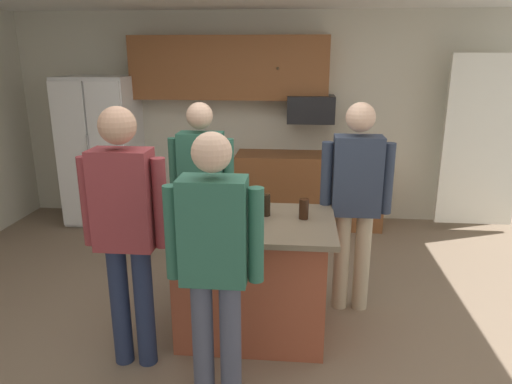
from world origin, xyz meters
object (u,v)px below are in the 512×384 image
object	(u,v)px
microwave_over_range	(311,109)
person_elder_center	(202,185)
person_host_foreground	(125,222)
glass_dark_ale	(266,205)
mug_blue_stoneware	(198,211)
tumbler_amber	(257,212)
glass_stout_tall	(200,202)
refrigerator	(102,151)
person_guest_left	(214,256)
kitchen_island	(252,277)
person_guest_right	(356,194)
mug_ceramic_white	(221,217)
glass_short_whisky	(304,209)
glass_pilsner	(224,222)

from	to	relation	value
microwave_over_range	person_elder_center	distance (m)	2.14
person_host_foreground	glass_dark_ale	bearing A→B (deg)	3.30
mug_blue_stoneware	tumbler_amber	distance (m)	0.45
glass_stout_tall	tumbler_amber	bearing A→B (deg)	-27.36
refrigerator	tumbler_amber	world-z (taller)	refrigerator
person_guest_left	tumbler_amber	bearing A→B (deg)	-3.26
kitchen_island	person_guest_left	xyz separation A→B (m)	(-0.14, -0.78, 0.52)
person_guest_right	mug_blue_stoneware	size ratio (longest dim) A/B	14.21
kitchen_island	person_guest_left	bearing A→B (deg)	-100.13
mug_blue_stoneware	glass_stout_tall	bearing A→B (deg)	98.04
person_guest_left	mug_ceramic_white	xyz separation A→B (m)	(-0.08, 0.68, -0.01)
kitchen_island	glass_stout_tall	world-z (taller)	glass_stout_tall
glass_short_whisky	mug_ceramic_white	world-z (taller)	glass_short_whisky
mug_blue_stoneware	mug_ceramic_white	bearing A→B (deg)	-31.33
refrigerator	person_guest_left	xyz separation A→B (m)	(2.01, -3.18, 0.07)
microwave_over_range	person_guest_right	xyz separation A→B (m)	(0.34, -2.08, -0.44)
person_elder_center	kitchen_island	bearing A→B (deg)	0.00
person_host_foreground	glass_stout_tall	size ratio (longest dim) A/B	13.73
microwave_over_range	person_guest_left	distance (m)	3.38
glass_short_whisky	microwave_over_range	bearing A→B (deg)	88.13
microwave_over_range	person_elder_center	bearing A→B (deg)	-117.48
tumbler_amber	glass_short_whisky	bearing A→B (deg)	18.02
glass_dark_ale	tumbler_amber	xyz separation A→B (m)	(-0.05, -0.16, -0.01)
mug_blue_stoneware	glass_stout_tall	world-z (taller)	glass_stout_tall
mug_blue_stoneware	mug_ceramic_white	size ratio (longest dim) A/B	1.02
kitchen_island	microwave_over_range	bearing A→B (deg)	79.76
kitchen_island	glass_pilsner	size ratio (longest dim) A/B	9.08
person_host_foreground	mug_blue_stoneware	xyz separation A→B (m)	(0.38, 0.47, -0.07)
glass_dark_ale	person_guest_right	bearing A→B (deg)	24.46
kitchen_island	person_elder_center	distance (m)	0.99
person_guest_left	tumbler_amber	distance (m)	0.76
person_elder_center	person_guest_right	bearing A→B (deg)	42.83
person_elder_center	glass_dark_ale	world-z (taller)	person_elder_center
person_host_foreground	tumbler_amber	world-z (taller)	person_host_foreground
person_guest_left	glass_pilsner	bearing A→B (deg)	13.09
kitchen_island	glass_dark_ale	world-z (taller)	glass_dark_ale
kitchen_island	person_host_foreground	world-z (taller)	person_host_foreground
glass_stout_tall	refrigerator	bearing A→B (deg)	128.04
refrigerator	person_elder_center	distance (m)	2.39
glass_dark_ale	glass_stout_tall	xyz separation A→B (m)	(-0.52, 0.09, -0.02)
person_guest_right	tumbler_amber	world-z (taller)	person_guest_right
glass_dark_ale	glass_stout_tall	distance (m)	0.53
glass_pilsner	glass_stout_tall	distance (m)	0.52
glass_dark_ale	glass_short_whisky	xyz separation A→B (m)	(0.28, -0.05, -0.01)
glass_short_whisky	tumbler_amber	world-z (taller)	tumbler_amber
refrigerator	kitchen_island	xyz separation A→B (m)	(2.15, -2.40, -0.45)
refrigerator	glass_pilsner	distance (m)	3.30
glass_stout_tall	mug_ceramic_white	world-z (taller)	glass_stout_tall
person_elder_center	person_host_foreground	distance (m)	1.15
glass_stout_tall	tumbler_amber	xyz separation A→B (m)	(0.47, -0.24, 0.01)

